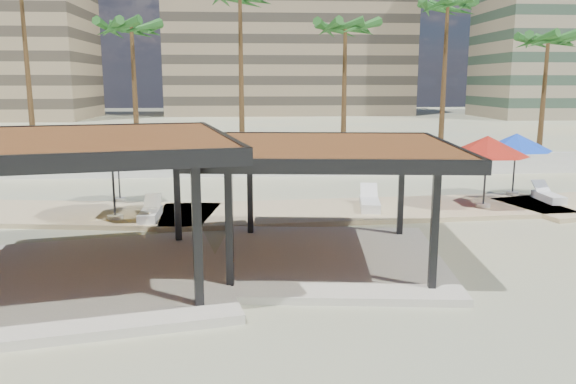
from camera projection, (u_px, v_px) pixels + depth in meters
name	position (u px, v px, depth m)	size (l,w,h in m)	color
ground	(346.00, 271.00, 15.43)	(200.00, 200.00, 0.00)	tan
promenade	(362.00, 207.00, 23.07)	(44.45, 7.97, 0.24)	#C6B284
boundary_wall	(296.00, 165.00, 30.98)	(56.00, 0.30, 1.20)	silver
building_mid	(288.00, 23.00, 89.30)	(38.00, 16.00, 30.40)	#847259
pavilion_central	(328.00, 192.00, 15.82)	(7.51, 7.51, 3.46)	beige
pavilion_west	(75.00, 197.00, 14.05)	(8.91, 8.91, 3.83)	beige
umbrella_b	(111.00, 150.00, 20.14)	(4.34, 4.34, 2.95)	beige
umbrella_c	(487.00, 146.00, 22.06)	(4.18, 4.18, 2.87)	beige
umbrella_d	(516.00, 142.00, 24.59)	(3.81, 3.81, 2.73)	beige
umbrella_f	(118.00, 155.00, 23.46)	(2.56, 2.56, 2.25)	beige
lounger_a	(150.00, 214.00, 20.65)	(0.66, 1.98, 0.75)	white
lounger_b	(370.00, 203.00, 22.30)	(1.05, 2.30, 0.84)	white
lounger_c	(548.00, 196.00, 23.73)	(0.67, 1.97, 0.74)	white
palm_c	(132.00, 34.00, 31.03)	(3.00, 3.00, 8.88)	brown
palm_d	(240.00, 4.00, 31.89)	(3.00, 3.00, 10.74)	brown
palm_e	(345.00, 33.00, 32.13)	(3.00, 3.00, 9.02)	brown
palm_f	(447.00, 13.00, 32.52)	(3.00, 3.00, 10.30)	brown
palm_g	(548.00, 45.00, 32.90)	(3.00, 3.00, 8.37)	brown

